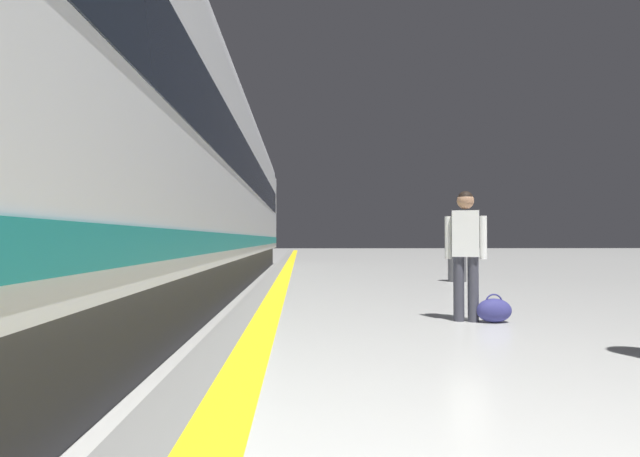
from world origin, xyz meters
name	(u,v)px	position (x,y,z in m)	size (l,w,h in m)	color
safety_line_strip	(273,302)	(-0.99, 10.00, 0.00)	(0.36, 80.00, 0.01)	yellow
tactile_edge_band	(255,302)	(-1.28, 10.00, 0.00)	(0.55, 80.00, 0.01)	slate
high_speed_train	(100,121)	(-3.03, 7.93, 2.50)	(2.94, 33.01, 4.97)	#38383D
passenger_near	(466,246)	(1.56, 7.93, 0.96)	(0.49, 0.29, 1.65)	#383842
duffel_bag_near	(494,310)	(1.88, 7.83, 0.15)	(0.44, 0.26, 0.36)	navy
waste_bin	(457,263)	(3.30, 13.99, 0.46)	(0.46, 0.46, 0.91)	#4C4C51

